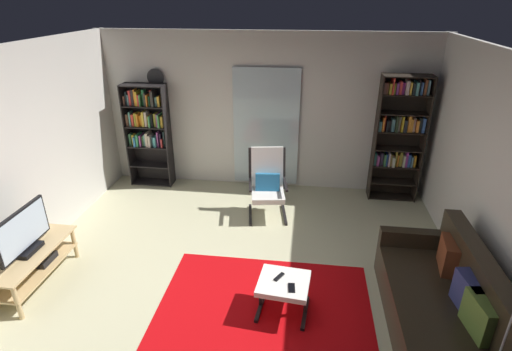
{
  "coord_description": "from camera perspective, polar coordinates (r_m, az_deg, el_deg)",
  "views": [
    {
      "loc": [
        0.69,
        -3.52,
        3.1
      ],
      "look_at": [
        0.09,
        1.14,
        0.95
      ],
      "focal_mm": 27.9,
      "sensor_mm": 36.0,
      "label": 1
    }
  ],
  "objects": [
    {
      "name": "tv_remote",
      "position": [
        4.29,
        3.34,
        -14.29
      ],
      "size": [
        0.11,
        0.14,
        0.02
      ],
      "primitive_type": "cube",
      "rotation": [
        0.0,
        0.0,
        -0.53
      ],
      "color": "black",
      "rests_on": "ottoman"
    },
    {
      "name": "leather_sofa",
      "position": [
        4.48,
        25.44,
        -16.76
      ],
      "size": [
        0.86,
        1.99,
        0.87
      ],
      "color": "black",
      "rests_on": "ground"
    },
    {
      "name": "bookshelf_near_tv",
      "position": [
        7.06,
        -15.27,
        6.67
      ],
      "size": [
        0.73,
        0.3,
        1.77
      ],
      "color": "black",
      "rests_on": "ground"
    },
    {
      "name": "lounge_armchair",
      "position": [
        5.98,
        1.65,
        -0.82
      ],
      "size": [
        0.65,
        0.73,
        1.02
      ],
      "color": "black",
      "rests_on": "ground"
    },
    {
      "name": "area_rug",
      "position": [
        4.51,
        1.13,
        -18.82
      ],
      "size": [
        2.3,
        1.79,
        0.01
      ],
      "primitive_type": "cube",
      "color": "red",
      "rests_on": "ground"
    },
    {
      "name": "ottoman",
      "position": [
        4.3,
        3.96,
        -15.58
      ],
      "size": [
        0.56,
        0.53,
        0.4
      ],
      "color": "white",
      "rests_on": "ground"
    },
    {
      "name": "cell_phone",
      "position": [
        4.17,
        5.13,
        -15.75
      ],
      "size": [
        0.08,
        0.14,
        0.01
      ],
      "primitive_type": "cube",
      "rotation": [
        0.0,
        0.0,
        0.08
      ],
      "color": "black",
      "rests_on": "ottoman"
    },
    {
      "name": "wall_clock",
      "position": [
        6.93,
        -14.19,
        13.48
      ],
      "size": [
        0.29,
        0.03,
        0.29
      ],
      "color": "silver"
    },
    {
      "name": "ground_plane",
      "position": [
        4.74,
        -2.93,
        -16.27
      ],
      "size": [
        7.02,
        7.02,
        0.0
      ],
      "primitive_type": "plane",
      "color": "beige"
    },
    {
      "name": "tv_stand",
      "position": [
        5.35,
        -29.37,
        -10.66
      ],
      "size": [
        0.49,
        1.18,
        0.45
      ],
      "color": "tan",
      "rests_on": "ground"
    },
    {
      "name": "glass_door_panel",
      "position": [
        6.71,
        1.43,
        6.79
      ],
      "size": [
        1.1,
        0.01,
        2.0
      ],
      "primitive_type": "cube",
      "color": "silver"
    },
    {
      "name": "wall_back",
      "position": [
        6.71,
        1.22,
        9.01
      ],
      "size": [
        5.6,
        0.06,
        2.6
      ],
      "primitive_type": "cube",
      "color": "silver",
      "rests_on": "ground"
    },
    {
      "name": "bookshelf_near_sofa",
      "position": [
        6.65,
        19.82,
        5.8
      ],
      "size": [
        0.75,
        0.3,
        2.02
      ],
      "color": "black",
      "rests_on": "ground"
    },
    {
      "name": "television",
      "position": [
        5.14,
        -30.38,
        -7.19
      ],
      "size": [
        0.2,
        0.81,
        0.52
      ],
      "color": "black",
      "rests_on": "tv_stand"
    }
  ]
}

